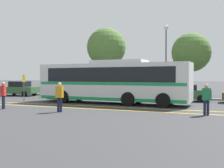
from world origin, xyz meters
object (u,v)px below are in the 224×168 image
object	(u,v)px
transit_bus	(112,81)
parked_car_2	(120,91)
pedestrian_0	(206,97)
pedestrian_1	(3,94)
tree_0	(191,52)
parked_car_0	(19,89)
tree_1	(106,48)
parked_car_1	(67,90)
parked_car_3	(184,93)
pedestrian_2	(60,95)
street_lamp	(166,48)
bus_stop_sign	(24,84)

from	to	relation	value
transit_bus	parked_car_2	bearing A→B (deg)	13.25
transit_bus	pedestrian_0	bearing A→B (deg)	-116.84
pedestrian_1	tree_0	bearing A→B (deg)	-57.97
parked_car_0	pedestrian_1	bearing A→B (deg)	-147.85
tree_1	parked_car_1	bearing A→B (deg)	-126.82
parked_car_3	pedestrian_0	distance (m)	8.34
parked_car_0	pedestrian_2	bearing A→B (deg)	-134.82
tree_1	transit_bus	bearing A→B (deg)	-64.77
pedestrian_2	pedestrian_0	bearing A→B (deg)	8.94
pedestrian_2	street_lamp	distance (m)	14.05
parked_car_1	pedestrian_0	xyz separation A→B (m)	(13.17, -7.72, 0.25)
street_lamp	pedestrian_1	bearing A→B (deg)	-122.84
transit_bus	parked_car_3	bearing A→B (deg)	-47.75
transit_bus	bus_stop_sign	world-z (taller)	transit_bus
pedestrian_2	street_lamp	world-z (taller)	street_lamp
parked_car_0	parked_car_2	xyz separation A→B (m)	(11.79, -0.09, -0.00)
parked_car_1	street_lamp	size ratio (longest dim) A/B	0.63
parked_car_0	pedestrian_2	world-z (taller)	pedestrian_2
pedestrian_2	tree_1	bearing A→B (deg)	97.34
pedestrian_1	street_lamp	xyz separation A→B (m)	(8.31, 12.87, 3.93)
pedestrian_2	tree_1	size ratio (longest dim) A/B	0.24
transit_bus	street_lamp	distance (m)	8.38
transit_bus	pedestrian_1	xyz separation A→B (m)	(-5.33, -5.71, -0.75)
parked_car_2	pedestrian_0	size ratio (longest dim) A/B	2.44
parked_car_0	pedestrian_0	distance (m)	21.16
transit_bus	pedestrian_2	xyz separation A→B (m)	(-1.15, -5.68, -0.75)
pedestrian_0	pedestrian_1	distance (m)	12.41
pedestrian_2	parked_car_1	bearing A→B (deg)	115.57
transit_bus	pedestrian_0	distance (m)	8.06
bus_stop_sign	transit_bus	bearing A→B (deg)	-80.78
parked_car_1	tree_1	distance (m)	6.44
street_lamp	transit_bus	bearing A→B (deg)	-112.55
parked_car_2	pedestrian_0	bearing A→B (deg)	42.22
transit_bus	parked_car_2	size ratio (longest dim) A/B	2.98
transit_bus	tree_1	size ratio (longest dim) A/B	1.67
street_lamp	parked_car_0	bearing A→B (deg)	-169.37
parked_car_2	parked_car_3	xyz separation A→B (m)	(5.79, -0.05, -0.06)
tree_0	tree_1	size ratio (longest dim) A/B	0.91
parked_car_0	tree_0	distance (m)	18.98
parked_car_0	parked_car_3	world-z (taller)	parked_car_0
parked_car_0	bus_stop_sign	world-z (taller)	bus_stop_sign
parked_car_1	pedestrian_0	size ratio (longest dim) A/B	2.65
parked_car_0	parked_car_3	size ratio (longest dim) A/B	0.99
street_lamp	tree_1	xyz separation A→B (m)	(-6.45, 0.22, 0.32)
pedestrian_2	tree_0	world-z (taller)	tree_0
parked_car_3	parked_car_2	bearing A→B (deg)	85.10
parked_car_2	pedestrian_0	world-z (taller)	pedestrian_0
pedestrian_1	tree_1	world-z (taller)	tree_1
street_lamp	bus_stop_sign	bearing A→B (deg)	-143.24
parked_car_3	pedestrian_1	world-z (taller)	pedestrian_1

